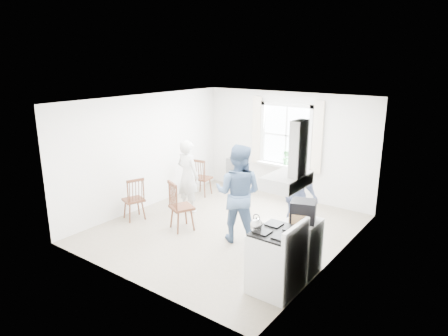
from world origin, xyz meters
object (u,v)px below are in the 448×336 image
Objects in this scene: windsor_chair_c at (135,195)px; person_right at (297,195)px; windsor_chair_a at (200,173)px; person_left at (188,176)px; gas_stove at (277,260)px; low_cabinet at (302,246)px; windsor_chair_b at (176,201)px; person_mid at (238,193)px; stereo_stack at (303,211)px.

person_right is at bearing 24.22° from windsor_chair_c.
windsor_chair_a is 1.01× the size of windsor_chair_c.
windsor_chair_c is 1.24m from person_left.
gas_stove reaches higher than low_cabinet.
person_left is at bearing 163.83° from low_cabinet.
low_cabinet is 0.55× the size of person_left.
person_mid is at bearing 16.79° from windsor_chair_b.
windsor_chair_c is 0.51× the size of person_mid.
stereo_stack is 3.42m from person_left.
windsor_chair_a is at bearing 152.56° from stereo_stack.
windsor_chair_a is (-3.62, 2.58, 0.10)m from gas_stove.
person_right reaches higher than windsor_chair_c.
person_left reaches higher than windsor_chair_c.
stereo_stack is 0.45× the size of windsor_chair_b.
person_left is (0.52, 1.10, 0.24)m from windsor_chair_c.
low_cabinet is at bearing 84.32° from gas_stove.
stereo_stack reaches higher than gas_stove.
low_cabinet is 0.55× the size of person_right.
stereo_stack is 0.25× the size of person_mid.
person_right reaches higher than windsor_chair_b.
gas_stove is 0.69× the size of person_right.
gas_stove is at bearing 157.09° from person_left.
windsor_chair_c is at bearing -171.90° from windsor_chair_b.
windsor_chair_b reaches higher than low_cabinet.
person_right is at bearing -12.31° from windsor_chair_a.
gas_stove is 1.09× the size of windsor_chair_b.
person_mid is at bearing 166.13° from low_cabinet.
windsor_chair_b is at bearing 45.67° from person_right.
person_left is at bearing -35.26° from person_mid.
person_right is (0.79, 0.86, -0.12)m from person_mid.
person_mid is 1.17m from person_right.
low_cabinet is 0.87× the size of windsor_chair_b.
gas_stove is 0.89m from stereo_stack.
person_mid is (1.76, -0.57, 0.11)m from person_left.
person_mid is at bearing -34.63° from windsor_chair_a.
windsor_chair_a is 1.05m from person_left.
low_cabinet is 2.74m from windsor_chair_b.
windsor_chair_a is 0.59× the size of person_right.
windsor_chair_b is 1.08× the size of windsor_chair_c.
gas_stove is 1.18× the size of windsor_chair_c.
person_left is 1.85m from person_mid.
windsor_chair_a is 2.11m from windsor_chair_b.
gas_stove is 3.61m from person_left.
low_cabinet is 3.79m from windsor_chair_c.
person_right is (2.02, 1.23, 0.19)m from windsor_chair_b.
stereo_stack reaches higher than windsor_chair_b.
low_cabinet is at bearing 102.49° from stereo_stack.
windsor_chair_a is at bearing 116.86° from windsor_chair_b.
windsor_chair_a is 0.51× the size of person_mid.
person_mid is (2.19, -1.51, 0.35)m from windsor_chair_a.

